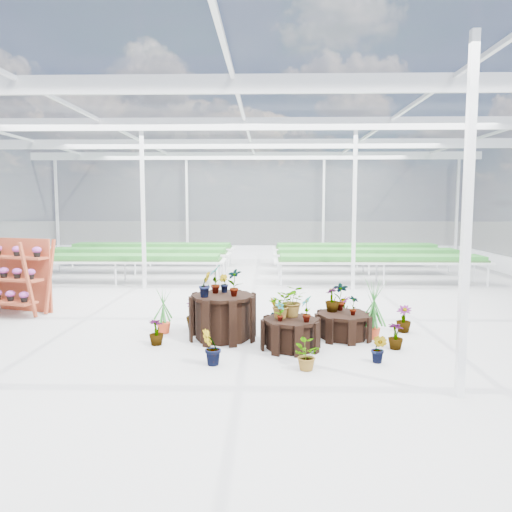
{
  "coord_description": "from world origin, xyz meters",
  "views": [
    {
      "loc": [
        0.55,
        -10.18,
        2.45
      ],
      "look_at": [
        0.3,
        0.75,
        1.3
      ],
      "focal_mm": 35.0,
      "sensor_mm": 36.0,
      "label": 1
    }
  ],
  "objects_px": {
    "plinth_tall": "(223,317)",
    "plinth_low": "(344,326)",
    "plinth_mid": "(291,334)",
    "shelf_rack": "(12,277)"
  },
  "relations": [
    {
      "from": "shelf_rack",
      "to": "plinth_mid",
      "type": "bearing_deg",
      "value": -5.21
    },
    {
      "from": "plinth_tall",
      "to": "plinth_mid",
      "type": "relative_size",
      "value": 1.22
    },
    {
      "from": "plinth_tall",
      "to": "plinth_mid",
      "type": "distance_m",
      "value": 1.35
    },
    {
      "from": "plinth_low",
      "to": "shelf_rack",
      "type": "distance_m",
      "value": 7.32
    },
    {
      "from": "plinth_tall",
      "to": "shelf_rack",
      "type": "xyz_separation_m",
      "value": [
        -4.86,
        1.95,
        0.43
      ]
    },
    {
      "from": "plinth_mid",
      "to": "plinth_low",
      "type": "xyz_separation_m",
      "value": [
        1.0,
        0.7,
        -0.03
      ]
    },
    {
      "from": "plinth_tall",
      "to": "plinth_low",
      "type": "height_order",
      "value": "plinth_tall"
    },
    {
      "from": "plinth_tall",
      "to": "plinth_low",
      "type": "xyz_separation_m",
      "value": [
        2.2,
        0.1,
        -0.18
      ]
    },
    {
      "from": "plinth_mid",
      "to": "plinth_low",
      "type": "height_order",
      "value": "plinth_mid"
    },
    {
      "from": "plinth_mid",
      "to": "shelf_rack",
      "type": "xyz_separation_m",
      "value": [
        -6.06,
        2.55,
        0.58
      ]
    }
  ]
}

